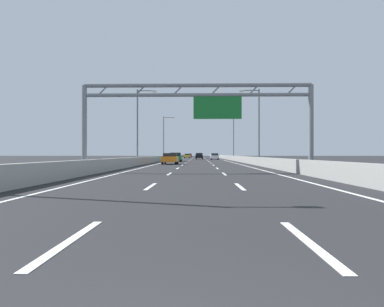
% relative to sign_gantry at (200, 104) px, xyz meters
% --- Properties ---
extents(ground_plane, '(260.00, 260.00, 0.00)m').
position_rel_sign_gantry_xyz_m(ground_plane, '(-0.19, 76.62, -4.85)').
color(ground_plane, '#262628').
extents(lane_dash_left_0, '(0.16, 3.00, 0.01)m').
position_rel_sign_gantry_xyz_m(lane_dash_left_0, '(-1.99, -19.88, -4.84)').
color(lane_dash_left_0, white).
rests_on(lane_dash_left_0, ground_plane).
extents(lane_dash_left_1, '(0.16, 3.00, 0.01)m').
position_rel_sign_gantry_xyz_m(lane_dash_left_1, '(-1.99, -10.88, -4.84)').
color(lane_dash_left_1, white).
rests_on(lane_dash_left_1, ground_plane).
extents(lane_dash_left_2, '(0.16, 3.00, 0.01)m').
position_rel_sign_gantry_xyz_m(lane_dash_left_2, '(-1.99, -1.88, -4.84)').
color(lane_dash_left_2, white).
rests_on(lane_dash_left_2, ground_plane).
extents(lane_dash_left_3, '(0.16, 3.00, 0.01)m').
position_rel_sign_gantry_xyz_m(lane_dash_left_3, '(-1.99, 7.12, -4.84)').
color(lane_dash_left_3, white).
rests_on(lane_dash_left_3, ground_plane).
extents(lane_dash_left_4, '(0.16, 3.00, 0.01)m').
position_rel_sign_gantry_xyz_m(lane_dash_left_4, '(-1.99, 16.12, -4.84)').
color(lane_dash_left_4, white).
rests_on(lane_dash_left_4, ground_plane).
extents(lane_dash_left_5, '(0.16, 3.00, 0.01)m').
position_rel_sign_gantry_xyz_m(lane_dash_left_5, '(-1.99, 25.12, -4.84)').
color(lane_dash_left_5, white).
rests_on(lane_dash_left_5, ground_plane).
extents(lane_dash_left_6, '(0.16, 3.00, 0.01)m').
position_rel_sign_gantry_xyz_m(lane_dash_left_6, '(-1.99, 34.12, -4.84)').
color(lane_dash_left_6, white).
rests_on(lane_dash_left_6, ground_plane).
extents(lane_dash_left_7, '(0.16, 3.00, 0.01)m').
position_rel_sign_gantry_xyz_m(lane_dash_left_7, '(-1.99, 43.12, -4.84)').
color(lane_dash_left_7, white).
rests_on(lane_dash_left_7, ground_plane).
extents(lane_dash_left_8, '(0.16, 3.00, 0.01)m').
position_rel_sign_gantry_xyz_m(lane_dash_left_8, '(-1.99, 52.12, -4.84)').
color(lane_dash_left_8, white).
rests_on(lane_dash_left_8, ground_plane).
extents(lane_dash_left_9, '(0.16, 3.00, 0.01)m').
position_rel_sign_gantry_xyz_m(lane_dash_left_9, '(-1.99, 61.12, -4.84)').
color(lane_dash_left_9, white).
rests_on(lane_dash_left_9, ground_plane).
extents(lane_dash_left_10, '(0.16, 3.00, 0.01)m').
position_rel_sign_gantry_xyz_m(lane_dash_left_10, '(-1.99, 70.12, -4.84)').
color(lane_dash_left_10, white).
rests_on(lane_dash_left_10, ground_plane).
extents(lane_dash_left_11, '(0.16, 3.00, 0.01)m').
position_rel_sign_gantry_xyz_m(lane_dash_left_11, '(-1.99, 79.12, -4.84)').
color(lane_dash_left_11, white).
rests_on(lane_dash_left_11, ground_plane).
extents(lane_dash_left_12, '(0.16, 3.00, 0.01)m').
position_rel_sign_gantry_xyz_m(lane_dash_left_12, '(-1.99, 88.12, -4.84)').
color(lane_dash_left_12, white).
rests_on(lane_dash_left_12, ground_plane).
extents(lane_dash_left_13, '(0.16, 3.00, 0.01)m').
position_rel_sign_gantry_xyz_m(lane_dash_left_13, '(-1.99, 97.12, -4.84)').
color(lane_dash_left_13, white).
rests_on(lane_dash_left_13, ground_plane).
extents(lane_dash_left_14, '(0.16, 3.00, 0.01)m').
position_rel_sign_gantry_xyz_m(lane_dash_left_14, '(-1.99, 106.12, -4.84)').
color(lane_dash_left_14, white).
rests_on(lane_dash_left_14, ground_plane).
extents(lane_dash_left_15, '(0.16, 3.00, 0.01)m').
position_rel_sign_gantry_xyz_m(lane_dash_left_15, '(-1.99, 115.12, -4.84)').
color(lane_dash_left_15, white).
rests_on(lane_dash_left_15, ground_plane).
extents(lane_dash_left_16, '(0.16, 3.00, 0.01)m').
position_rel_sign_gantry_xyz_m(lane_dash_left_16, '(-1.99, 124.12, -4.84)').
color(lane_dash_left_16, white).
rests_on(lane_dash_left_16, ground_plane).
extents(lane_dash_left_17, '(0.16, 3.00, 0.01)m').
position_rel_sign_gantry_xyz_m(lane_dash_left_17, '(-1.99, 133.12, -4.84)').
color(lane_dash_left_17, white).
rests_on(lane_dash_left_17, ground_plane).
extents(lane_dash_right_0, '(0.16, 3.00, 0.01)m').
position_rel_sign_gantry_xyz_m(lane_dash_right_0, '(1.61, -19.88, -4.84)').
color(lane_dash_right_0, white).
rests_on(lane_dash_right_0, ground_plane).
extents(lane_dash_right_1, '(0.16, 3.00, 0.01)m').
position_rel_sign_gantry_xyz_m(lane_dash_right_1, '(1.61, -10.88, -4.84)').
color(lane_dash_right_1, white).
rests_on(lane_dash_right_1, ground_plane).
extents(lane_dash_right_2, '(0.16, 3.00, 0.01)m').
position_rel_sign_gantry_xyz_m(lane_dash_right_2, '(1.61, -1.88, -4.84)').
color(lane_dash_right_2, white).
rests_on(lane_dash_right_2, ground_plane).
extents(lane_dash_right_3, '(0.16, 3.00, 0.01)m').
position_rel_sign_gantry_xyz_m(lane_dash_right_3, '(1.61, 7.12, -4.84)').
color(lane_dash_right_3, white).
rests_on(lane_dash_right_3, ground_plane).
extents(lane_dash_right_4, '(0.16, 3.00, 0.01)m').
position_rel_sign_gantry_xyz_m(lane_dash_right_4, '(1.61, 16.12, -4.84)').
color(lane_dash_right_4, white).
rests_on(lane_dash_right_4, ground_plane).
extents(lane_dash_right_5, '(0.16, 3.00, 0.01)m').
position_rel_sign_gantry_xyz_m(lane_dash_right_5, '(1.61, 25.12, -4.84)').
color(lane_dash_right_5, white).
rests_on(lane_dash_right_5, ground_plane).
extents(lane_dash_right_6, '(0.16, 3.00, 0.01)m').
position_rel_sign_gantry_xyz_m(lane_dash_right_6, '(1.61, 34.12, -4.84)').
color(lane_dash_right_6, white).
rests_on(lane_dash_right_6, ground_plane).
extents(lane_dash_right_7, '(0.16, 3.00, 0.01)m').
position_rel_sign_gantry_xyz_m(lane_dash_right_7, '(1.61, 43.12, -4.84)').
color(lane_dash_right_7, white).
rests_on(lane_dash_right_7, ground_plane).
extents(lane_dash_right_8, '(0.16, 3.00, 0.01)m').
position_rel_sign_gantry_xyz_m(lane_dash_right_8, '(1.61, 52.12, -4.84)').
color(lane_dash_right_8, white).
rests_on(lane_dash_right_8, ground_plane).
extents(lane_dash_right_9, '(0.16, 3.00, 0.01)m').
position_rel_sign_gantry_xyz_m(lane_dash_right_9, '(1.61, 61.12, -4.84)').
color(lane_dash_right_9, white).
rests_on(lane_dash_right_9, ground_plane).
extents(lane_dash_right_10, '(0.16, 3.00, 0.01)m').
position_rel_sign_gantry_xyz_m(lane_dash_right_10, '(1.61, 70.12, -4.84)').
color(lane_dash_right_10, white).
rests_on(lane_dash_right_10, ground_plane).
extents(lane_dash_right_11, '(0.16, 3.00, 0.01)m').
position_rel_sign_gantry_xyz_m(lane_dash_right_11, '(1.61, 79.12, -4.84)').
color(lane_dash_right_11, white).
rests_on(lane_dash_right_11, ground_plane).
extents(lane_dash_right_12, '(0.16, 3.00, 0.01)m').
position_rel_sign_gantry_xyz_m(lane_dash_right_12, '(1.61, 88.12, -4.84)').
color(lane_dash_right_12, white).
rests_on(lane_dash_right_12, ground_plane).
extents(lane_dash_right_13, '(0.16, 3.00, 0.01)m').
position_rel_sign_gantry_xyz_m(lane_dash_right_13, '(1.61, 97.12, -4.84)').
color(lane_dash_right_13, white).
rests_on(lane_dash_right_13, ground_plane).
extents(lane_dash_right_14, '(0.16, 3.00, 0.01)m').
position_rel_sign_gantry_xyz_m(lane_dash_right_14, '(1.61, 106.12, -4.84)').
color(lane_dash_right_14, white).
rests_on(lane_dash_right_14, ground_plane).
extents(lane_dash_right_15, '(0.16, 3.00, 0.01)m').
position_rel_sign_gantry_xyz_m(lane_dash_right_15, '(1.61, 115.12, -4.84)').
color(lane_dash_right_15, white).
rests_on(lane_dash_right_15, ground_plane).
extents(lane_dash_right_16, '(0.16, 3.00, 0.01)m').
position_rel_sign_gantry_xyz_m(lane_dash_right_16, '(1.61, 124.12, -4.84)').
color(lane_dash_right_16, white).
rests_on(lane_dash_right_16, ground_plane).
extents(lane_dash_right_17, '(0.16, 3.00, 0.01)m').
position_rel_sign_gantry_xyz_m(lane_dash_right_17, '(1.61, 133.12, -4.84)').
color(lane_dash_right_17, white).
rests_on(lane_dash_right_17, ground_plane).
extents(edge_line_left, '(0.16, 176.00, 0.01)m').
position_rel_sign_gantry_xyz_m(edge_line_left, '(-5.44, 64.62, -4.84)').
color(edge_line_left, white).
rests_on(edge_line_left, ground_plane).
extents(edge_line_right, '(0.16, 176.00, 0.01)m').
position_rel_sign_gantry_xyz_m(edge_line_right, '(5.06, 64.62, -4.84)').
color(edge_line_right, white).
rests_on(edge_line_right, ground_plane).
extents(barrier_left, '(0.45, 220.00, 0.95)m').
position_rel_sign_gantry_xyz_m(barrier_left, '(-7.09, 86.62, -4.37)').
color(barrier_left, '#9E9E99').
rests_on(barrier_left, ground_plane).
extents(barrier_right, '(0.45, 220.00, 0.95)m').
position_rel_sign_gantry_xyz_m(barrier_right, '(6.71, 86.62, -4.37)').
color(barrier_right, '#9E9E99').
rests_on(barrier_right, ground_plane).
extents(sign_gantry, '(16.43, 0.36, 6.36)m').
position_rel_sign_gantry_xyz_m(sign_gantry, '(0.00, 0.00, 0.00)').
color(sign_gantry, gray).
rests_on(sign_gantry, ground_plane).
extents(streetlamp_left_mid, '(2.58, 0.28, 9.50)m').
position_rel_sign_gantry_xyz_m(streetlamp_left_mid, '(-7.66, 19.88, 0.55)').
color(streetlamp_left_mid, slate).
rests_on(streetlamp_left_mid, ground_plane).
extents(streetlamp_right_mid, '(2.58, 0.28, 9.50)m').
position_rel_sign_gantry_xyz_m(streetlamp_right_mid, '(7.28, 19.88, 0.55)').
color(streetlamp_right_mid, slate).
rests_on(streetlamp_right_mid, ground_plane).
extents(streetlamp_left_far, '(2.58, 0.28, 9.50)m').
position_rel_sign_gantry_xyz_m(streetlamp_left_far, '(-7.66, 53.14, 0.55)').
color(streetlamp_left_far, slate).
rests_on(streetlamp_left_far, ground_plane).
extents(streetlamp_right_far, '(2.58, 0.28, 9.50)m').
position_rel_sign_gantry_xyz_m(streetlamp_right_far, '(7.28, 53.14, 0.55)').
color(streetlamp_right_far, slate).
rests_on(streetlamp_right_far, ground_plane).
extents(blue_car, '(1.89, 4.17, 1.45)m').
position_rel_sign_gantry_xyz_m(blue_car, '(-0.34, 91.81, -4.10)').
color(blue_car, '#2347AD').
rests_on(blue_car, ground_plane).
extents(red_car, '(1.72, 4.14, 1.40)m').
position_rel_sign_gantry_xyz_m(red_car, '(-3.80, 115.35, -4.12)').
color(red_car, red).
rests_on(red_car, ground_plane).
extents(orange_car, '(1.84, 4.58, 1.41)m').
position_rel_sign_gantry_xyz_m(orange_car, '(-3.72, 19.98, -4.11)').
color(orange_car, orange).
rests_on(orange_car, ground_plane).
extents(white_car, '(1.76, 4.70, 1.45)m').
position_rel_sign_gantry_xyz_m(white_car, '(3.48, 55.80, -4.11)').
color(white_car, silver).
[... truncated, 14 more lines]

